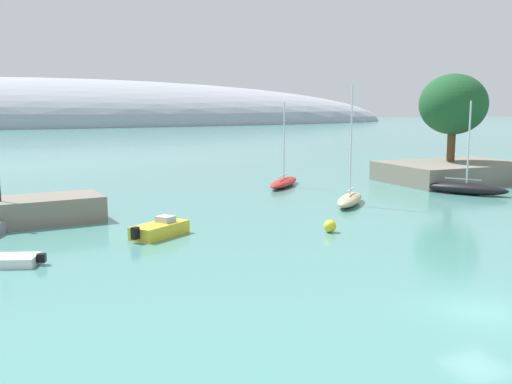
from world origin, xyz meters
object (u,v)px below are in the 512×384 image
sailboat_sand_near_shore (350,199)px  mooring_buoy_yellow (330,226)px  sailboat_red_outer_mooring (284,182)px  tree_clump_shore (453,104)px  motorboat_yellow_alongside_breakwater (160,229)px  sailboat_black_mid_mooring (466,188)px

sailboat_sand_near_shore → mooring_buoy_yellow: size_ratio=11.86×
sailboat_sand_near_shore → sailboat_red_outer_mooring: 12.38m
tree_clump_shore → motorboat_yellow_alongside_breakwater: tree_clump_shore is taller
tree_clump_shore → sailboat_sand_near_shore: bearing=-153.6°
sailboat_black_mid_mooring → mooring_buoy_yellow: 22.54m
sailboat_black_mid_mooring → motorboat_yellow_alongside_breakwater: sailboat_black_mid_mooring is taller
sailboat_sand_near_shore → sailboat_red_outer_mooring: (-0.26, 12.38, -0.07)m
sailboat_red_outer_mooring → mooring_buoy_yellow: size_ratio=10.22×
sailboat_black_mid_mooring → sailboat_sand_near_shore: bearing=-120.2°
sailboat_black_mid_mooring → motorboat_yellow_alongside_breakwater: 31.94m
tree_clump_shore → mooring_buoy_yellow: tree_clump_shore is taller
mooring_buoy_yellow → sailboat_red_outer_mooring: bearing=72.3°
tree_clump_shore → mooring_buoy_yellow: bearing=-145.5°
motorboat_yellow_alongside_breakwater → mooring_buoy_yellow: bearing=-51.7°
tree_clump_shore → mooring_buoy_yellow: 32.98m
mooring_buoy_yellow → sailboat_sand_near_shore: bearing=50.8°
sailboat_sand_near_shore → mooring_buoy_yellow: sailboat_sand_near_shore is taller
motorboat_yellow_alongside_breakwater → mooring_buoy_yellow: 11.36m
tree_clump_shore → sailboat_black_mid_mooring: (-5.80, -8.82, -7.93)m
motorboat_yellow_alongside_breakwater → sailboat_sand_near_shore: bearing=-18.4°
tree_clump_shore → sailboat_red_outer_mooring: size_ratio=1.11×
sailboat_sand_near_shore → motorboat_yellow_alongside_breakwater: (-17.78, -5.12, -0.09)m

